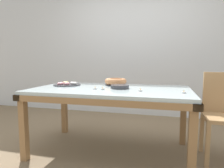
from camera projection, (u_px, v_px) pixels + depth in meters
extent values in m
plane|color=#7A664C|center=(111.00, 151.00, 2.37)|extent=(12.00, 12.00, 0.00)
cube|color=silver|center=(134.00, 49.00, 3.94)|extent=(8.00, 0.10, 2.60)
cube|color=silver|center=(111.00, 90.00, 2.29)|extent=(1.77, 0.98, 0.04)
cube|color=olive|center=(97.00, 102.00, 1.84)|extent=(1.80, 0.08, 0.06)
cube|color=olive|center=(120.00, 89.00, 2.74)|extent=(1.80, 0.08, 0.06)
cube|color=olive|center=(45.00, 91.00, 2.51)|extent=(0.08, 1.01, 0.06)
cube|color=olive|center=(191.00, 97.00, 2.07)|extent=(0.08, 1.01, 0.06)
cube|color=olive|center=(24.00, 129.00, 2.12)|extent=(0.07, 0.07, 0.69)
cube|color=olive|center=(192.00, 146.00, 1.69)|extent=(0.07, 0.07, 0.69)
cube|color=olive|center=(64.00, 110.00, 2.97)|extent=(0.07, 0.07, 0.69)
cube|color=olive|center=(183.00, 118.00, 2.54)|extent=(0.07, 0.07, 0.69)
cube|color=tan|center=(222.00, 92.00, 2.24)|extent=(0.40, 0.04, 0.45)
cube|color=tan|center=(208.00, 146.00, 1.98)|extent=(0.04, 0.04, 0.45)
cube|color=tan|center=(202.00, 133.00, 2.34)|extent=(0.04, 0.04, 0.45)
cylinder|color=#333338|center=(116.00, 85.00, 2.58)|extent=(0.27, 0.27, 0.01)
torus|color=#BC7A4C|center=(116.00, 81.00, 2.57)|extent=(0.28, 0.28, 0.08)
cylinder|color=#333338|center=(67.00, 85.00, 2.58)|extent=(0.35, 0.35, 0.01)
torus|color=white|center=(74.00, 83.00, 2.56)|extent=(0.08, 0.08, 0.03)
torus|color=white|center=(72.00, 83.00, 2.65)|extent=(0.07, 0.07, 0.02)
torus|color=#EAD184|center=(66.00, 82.00, 2.66)|extent=(0.07, 0.07, 0.03)
torus|color=pink|center=(61.00, 83.00, 2.58)|extent=(0.08, 0.08, 0.02)
torus|color=pink|center=(60.00, 84.00, 2.53)|extent=(0.07, 0.07, 0.03)
torus|color=pink|center=(67.00, 84.00, 2.51)|extent=(0.07, 0.07, 0.03)
cylinder|color=#333338|center=(120.00, 88.00, 2.27)|extent=(0.21, 0.21, 0.01)
cylinder|color=#333338|center=(120.00, 87.00, 2.27)|extent=(0.21, 0.21, 0.01)
cylinder|color=#333338|center=(120.00, 86.00, 2.27)|extent=(0.21, 0.21, 0.01)
cylinder|color=#333338|center=(120.00, 85.00, 2.27)|extent=(0.21, 0.21, 0.01)
cylinder|color=silver|center=(95.00, 89.00, 2.19)|extent=(0.04, 0.04, 0.02)
cylinder|color=white|center=(95.00, 88.00, 2.19)|extent=(0.03, 0.03, 0.00)
cone|color=#F9B74C|center=(95.00, 87.00, 2.19)|extent=(0.01, 0.01, 0.02)
cylinder|color=silver|center=(103.00, 89.00, 2.16)|extent=(0.04, 0.04, 0.02)
cylinder|color=white|center=(103.00, 88.00, 2.16)|extent=(0.03, 0.03, 0.00)
cone|color=#F9B74C|center=(103.00, 87.00, 2.16)|extent=(0.01, 0.01, 0.02)
cylinder|color=silver|center=(140.00, 91.00, 2.05)|extent=(0.04, 0.04, 0.02)
cylinder|color=white|center=(140.00, 90.00, 2.05)|extent=(0.03, 0.03, 0.00)
cone|color=#F9B74C|center=(140.00, 89.00, 2.04)|extent=(0.01, 0.01, 0.02)
cylinder|color=silver|center=(184.00, 93.00, 1.91)|extent=(0.04, 0.04, 0.02)
cylinder|color=white|center=(184.00, 92.00, 1.91)|extent=(0.03, 0.03, 0.00)
cone|color=#F9B74C|center=(184.00, 91.00, 1.91)|extent=(0.01, 0.01, 0.02)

